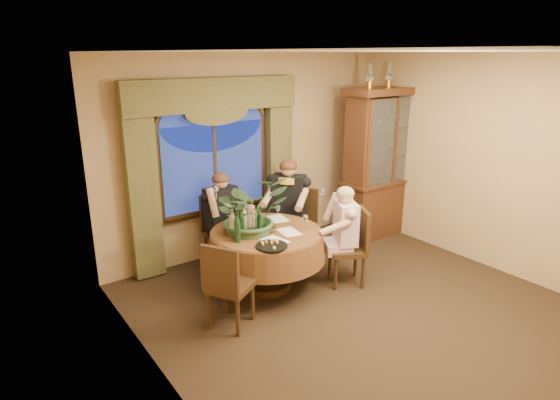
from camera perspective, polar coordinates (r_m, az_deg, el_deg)
floor at (r=5.42m, az=11.16°, el=-13.78°), size 5.00×5.00×0.00m
wall_back at (r=6.73m, az=-3.73°, el=5.57°), size 4.50×0.00×4.50m
wall_right at (r=6.65m, az=25.41°, el=3.76°), size 0.00×5.00×5.00m
ceiling at (r=4.65m, az=13.25°, el=17.24°), size 5.00×5.00×0.00m
window at (r=6.41m, az=-7.94°, el=3.91°), size 1.62×0.10×1.32m
arched_transom at (r=6.27m, az=-8.25°, el=10.85°), size 1.60×0.06×0.44m
drapery_left at (r=6.00m, az=-16.38°, el=1.24°), size 0.38×0.14×2.32m
drapery_right at (r=6.92m, az=-0.14°, el=4.06°), size 0.38×0.14×2.32m
swag_valance at (r=6.18m, az=-7.97°, el=12.63°), size 2.45×0.16×0.42m
dining_table at (r=5.76m, az=-1.63°, el=-7.24°), size 1.66×1.66×0.75m
china_cabinet at (r=7.48m, az=12.47°, el=4.44°), size 1.42×0.56×2.30m
oil_lamp_left at (r=7.01m, az=10.92°, el=14.62°), size 0.11×0.11×0.34m
oil_lamp_center at (r=7.30m, az=13.17°, el=14.59°), size 0.11×0.11×0.34m
oil_lamp_right at (r=7.61m, az=15.24°, el=14.54°), size 0.11×0.11×0.34m
chair_right at (r=5.88m, az=8.15°, el=-5.78°), size 0.57×0.57×0.96m
chair_back_right at (r=6.59m, az=2.26°, el=-2.99°), size 0.57×0.57×0.96m
chair_back at (r=6.40m, az=-7.01°, el=-3.77°), size 0.46×0.46×0.96m
chair_front_left at (r=4.99m, az=-6.08°, el=-10.12°), size 0.58×0.58×0.96m
person_pink at (r=5.85m, az=7.94°, el=-4.29°), size 0.57×0.59×1.26m
person_back at (r=6.29m, az=-7.19°, el=-2.41°), size 0.53×0.50×1.32m
person_scarf at (r=6.53m, az=1.04°, el=-1.06°), size 0.68×0.69×1.42m
stoneware_vase at (r=5.61m, az=-3.65°, el=-2.19°), size 0.16×0.16×0.30m
centerpiece_plant at (r=5.45m, az=-3.69°, el=2.10°), size 0.90×1.00×0.78m
olive_bowl at (r=5.58m, az=-1.28°, el=-3.65°), size 0.14×0.14×0.05m
cheese_platter at (r=5.15m, az=-1.02°, el=-5.63°), size 0.35×0.35×0.02m
wine_bottle_0 at (r=5.50m, az=-4.38°, el=-2.46°), size 0.07×0.07×0.33m
wine_bottle_1 at (r=5.55m, az=-5.09°, el=-2.29°), size 0.07×0.07×0.33m
wine_bottle_2 at (r=5.25m, az=-5.21°, el=-3.45°), size 0.07×0.07×0.33m
wine_bottle_3 at (r=5.41m, az=-2.48°, el=-2.75°), size 0.07×0.07×0.33m
wine_bottle_4 at (r=5.39m, az=-4.74°, el=-2.89°), size 0.07×0.07×0.33m
wine_bottle_5 at (r=5.43m, az=-5.84°, el=-2.76°), size 0.07×0.07×0.33m
tasting_paper_0 at (r=5.57m, az=1.07°, el=-3.90°), size 0.25×0.32×0.00m
tasting_paper_1 at (r=6.00m, az=-0.29°, el=-2.29°), size 0.26×0.33×0.00m
tasting_paper_2 at (r=5.31m, az=-0.62°, el=-4.98°), size 0.25×0.33×0.00m
wine_glass_person_pink at (r=5.66m, az=3.12°, el=-2.65°), size 0.07×0.07×0.18m
wine_glass_person_back at (r=5.92m, az=-4.81°, el=-1.75°), size 0.07×0.07×0.18m
wine_glass_person_scarf at (r=6.01m, az=-0.27°, el=-1.39°), size 0.07×0.07×0.18m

